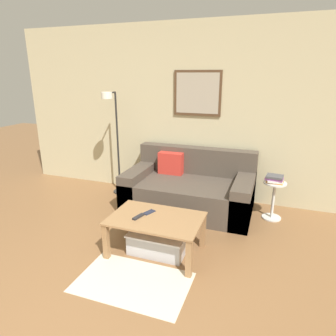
# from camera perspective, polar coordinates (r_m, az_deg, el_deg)

# --- Properties ---
(wall_back) EXTENTS (5.60, 0.09, 2.55)m
(wall_back) POSITION_cam_1_polar(r_m,az_deg,el_deg) (4.55, 3.21, 10.46)
(wall_back) COLOR #C6BC93
(wall_back) RESTS_ON ground_plane
(area_rug) EXTENTS (1.04, 0.65, 0.01)m
(area_rug) POSITION_cam_1_polar(r_m,az_deg,el_deg) (2.97, -6.73, -20.76)
(area_rug) COLOR beige
(area_rug) RESTS_ON ground_plane
(couch) EXTENTS (1.74, 0.99, 0.81)m
(couch) POSITION_cam_1_polar(r_m,az_deg,el_deg) (4.26, 4.10, -4.05)
(couch) COLOR #4C4238
(couch) RESTS_ON ground_plane
(coffee_table) EXTENTS (0.96, 0.63, 0.41)m
(coffee_table) POSITION_cam_1_polar(r_m,az_deg,el_deg) (3.19, -2.31, -10.53)
(coffee_table) COLOR #997047
(coffee_table) RESTS_ON ground_plane
(storage_bin) EXTENTS (0.61, 0.39, 0.23)m
(storage_bin) POSITION_cam_1_polar(r_m,az_deg,el_deg) (3.31, -1.84, -13.86)
(storage_bin) COLOR #B2B2B7
(storage_bin) RESTS_ON ground_plane
(floor_lamp) EXTENTS (0.22, 0.43, 1.59)m
(floor_lamp) POSITION_cam_1_polar(r_m,az_deg,el_deg) (4.57, -10.41, 6.89)
(floor_lamp) COLOR black
(floor_lamp) RESTS_ON ground_plane
(side_table) EXTENTS (0.29, 0.29, 0.51)m
(side_table) POSITION_cam_1_polar(r_m,az_deg,el_deg) (4.15, 19.46, -5.24)
(side_table) COLOR silver
(side_table) RESTS_ON ground_plane
(book_stack) EXTENTS (0.24, 0.20, 0.09)m
(book_stack) POSITION_cam_1_polar(r_m,az_deg,el_deg) (4.06, 19.64, -1.98)
(book_stack) COLOR #D18438
(book_stack) RESTS_ON side_table
(remote_control) EXTENTS (0.08, 0.16, 0.02)m
(remote_control) POSITION_cam_1_polar(r_m,az_deg,el_deg) (3.16, -5.67, -9.21)
(remote_control) COLOR #232328
(remote_control) RESTS_ON coffee_table
(cell_phone) EXTENTS (0.12, 0.15, 0.01)m
(cell_phone) POSITION_cam_1_polar(r_m,az_deg,el_deg) (3.26, -3.62, -8.40)
(cell_phone) COLOR #1E2338
(cell_phone) RESTS_ON coffee_table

